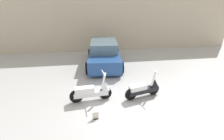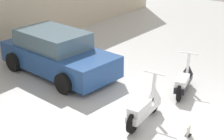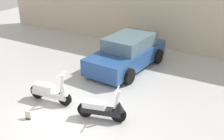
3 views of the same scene
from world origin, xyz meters
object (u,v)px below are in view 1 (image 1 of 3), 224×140
(car_rear_left, at_px, (104,54))
(placard_near_left_scooter, at_px, (96,116))
(scooter_front_left, at_px, (93,91))
(scooter_front_right, at_px, (144,88))

(car_rear_left, relative_size, placard_near_left_scooter, 15.82)
(scooter_front_left, bearing_deg, scooter_front_right, -6.35)
(scooter_front_left, xyz_separation_m, scooter_front_right, (2.00, -0.03, -0.02))
(placard_near_left_scooter, bearing_deg, scooter_front_right, 29.32)
(scooter_front_left, height_order, car_rear_left, car_rear_left)
(placard_near_left_scooter, bearing_deg, scooter_front_left, 91.68)
(scooter_front_right, distance_m, placard_near_left_scooter, 2.27)
(scooter_front_right, relative_size, car_rear_left, 0.36)
(car_rear_left, distance_m, placard_near_left_scooter, 5.05)
(scooter_front_right, bearing_deg, scooter_front_left, 164.44)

